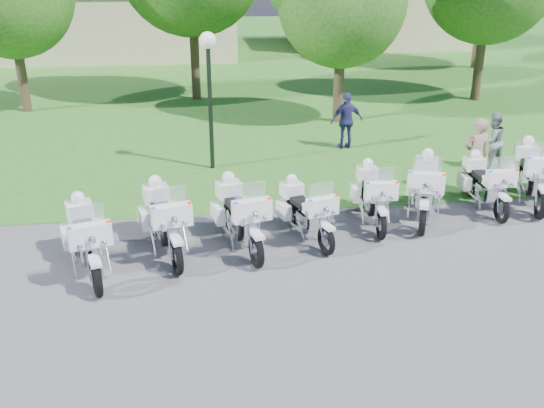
{
  "coord_description": "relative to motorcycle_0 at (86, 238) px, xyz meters",
  "views": [
    {
      "loc": [
        -1.65,
        -9.93,
        5.59
      ],
      "look_at": [
        -0.16,
        1.2,
        0.95
      ],
      "focal_mm": 40.0,
      "sensor_mm": 36.0,
      "label": 1
    }
  ],
  "objects": [
    {
      "name": "ground",
      "position": [
        3.74,
        -0.66,
        -0.69
      ],
      "size": [
        100.0,
        100.0,
        0.0
      ],
      "primitive_type": "plane",
      "color": "#595A5F",
      "rests_on": "ground"
    },
    {
      "name": "grass_lawn",
      "position": [
        3.74,
        26.34,
        -0.68
      ],
      "size": [
        100.0,
        48.0,
        0.01
      ],
      "primitive_type": "cube",
      "color": "#266B22",
      "rests_on": "ground"
    },
    {
      "name": "motorcycle_0",
      "position": [
        0.0,
        0.0,
        0.0
      ],
      "size": [
        1.22,
        2.38,
        1.64
      ],
      "rotation": [
        0.0,
        0.0,
        3.42
      ],
      "color": "black",
      "rests_on": "ground"
    },
    {
      "name": "motorcycle_1",
      "position": [
        1.42,
        0.66,
        0.01
      ],
      "size": [
        1.17,
        2.44,
        1.67
      ],
      "rotation": [
        0.0,
        0.0,
        3.38
      ],
      "color": "black",
      "rests_on": "ground"
    },
    {
      "name": "motorcycle_2",
      "position": [
        2.94,
        0.72,
        0.01
      ],
      "size": [
        1.15,
        2.43,
        1.66
      ],
      "rotation": [
        0.0,
        0.0,
        3.36
      ],
      "color": "black",
      "rests_on": "ground"
    },
    {
      "name": "motorcycle_3",
      "position": [
        4.35,
        0.93,
        -0.08
      ],
      "size": [
        1.11,
        2.11,
        1.46
      ],
      "rotation": [
        0.0,
        0.0,
        3.44
      ],
      "color": "black",
      "rests_on": "ground"
    },
    {
      "name": "motorcycle_4",
      "position": [
        5.99,
        1.56,
        -0.05
      ],
      "size": [
        0.84,
        2.27,
        1.52
      ],
      "rotation": [
        0.0,
        0.0,
        3.06
      ],
      "color": "black",
      "rests_on": "ground"
    },
    {
      "name": "motorcycle_5",
      "position": [
        7.23,
        1.65,
        0.02
      ],
      "size": [
        1.41,
        2.4,
        1.7
      ],
      "rotation": [
        0.0,
        0.0,
        2.76
      ],
      "color": "black",
      "rests_on": "ground"
    },
    {
      "name": "motorcycle_6",
      "position": [
        8.84,
        1.98,
        -0.06
      ],
      "size": [
        0.74,
        2.21,
        1.49
      ],
      "rotation": [
        0.0,
        0.0,
        3.12
      ],
      "color": "black",
      "rests_on": "ground"
    },
    {
      "name": "motorcycle_7",
      "position": [
        10.12,
        2.18,
        0.04
      ],
      "size": [
        1.33,
        2.52,
        1.74
      ],
      "rotation": [
        0.0,
        0.0,
        2.84
      ],
      "color": "black",
      "rests_on": "ground"
    },
    {
      "name": "lamp_post",
      "position": [
        2.58,
        5.69,
        2.17
      ],
      "size": [
        0.44,
        0.44,
        3.74
      ],
      "color": "black",
      "rests_on": "ground"
    },
    {
      "name": "building_west",
      "position": [
        -2.26,
        27.34,
        1.38
      ],
      "size": [
        14.56,
        8.32,
        4.1
      ],
      "color": "tan",
      "rests_on": "ground"
    },
    {
      "name": "building_east",
      "position": [
        14.74,
        29.34,
        1.38
      ],
      "size": [
        11.44,
        7.28,
        4.1
      ],
      "color": "tan",
      "rests_on": "ground"
    },
    {
      "name": "bystander_a",
      "position": [
        9.0,
        2.94,
        0.28
      ],
      "size": [
        0.73,
        0.51,
        1.92
      ],
      "primitive_type": "imported",
      "rotation": [
        0.0,
        0.0,
        3.21
      ],
      "color": "gray",
      "rests_on": "ground"
    },
    {
      "name": "bystander_b",
      "position": [
        10.28,
        4.61,
        0.11
      ],
      "size": [
        0.91,
        0.79,
        1.59
      ],
      "primitive_type": "imported",
      "rotation": [
        0.0,
        0.0,
        -2.87
      ],
      "color": "gray",
      "rests_on": "ground"
    },
    {
      "name": "bystander_c",
      "position": [
        6.77,
        7.08,
        0.18
      ],
      "size": [
        1.06,
        0.55,
        1.73
      ],
      "primitive_type": "imported",
      "rotation": [
        0.0,
        0.0,
        3.27
      ],
      "color": "navy",
      "rests_on": "ground"
    }
  ]
}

